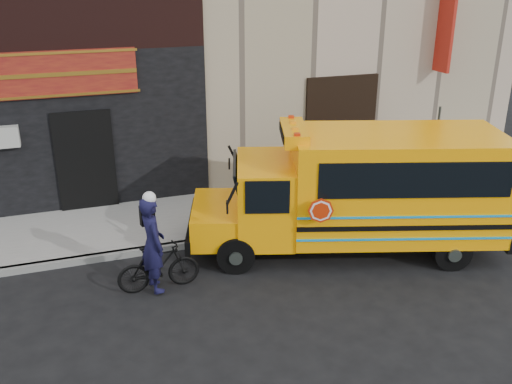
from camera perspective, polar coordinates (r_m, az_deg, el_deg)
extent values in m
plane|color=black|center=(11.44, 2.04, -10.34)|extent=(120.00, 120.00, 0.00)
cube|color=gray|center=(13.55, -1.81, -4.49)|extent=(40.00, 0.20, 0.15)
cube|color=gray|center=(14.86, -3.49, -2.04)|extent=(40.00, 3.00, 0.15)
cube|color=black|center=(15.19, -23.79, 4.96)|extent=(10.00, 0.30, 4.00)
cube|color=black|center=(15.19, -16.67, 2.94)|extent=(1.30, 0.10, 2.50)
cube|color=#A41D12|center=(17.71, 18.42, 15.19)|extent=(0.10, 0.70, 2.40)
cylinder|color=black|center=(12.07, -2.03, -6.30)|extent=(0.85, 0.50, 0.80)
cylinder|color=black|center=(13.77, -1.99, -2.56)|extent=(0.85, 0.50, 0.80)
cylinder|color=black|center=(12.87, 19.02, -5.68)|extent=(0.85, 0.50, 0.80)
cylinder|color=black|center=(14.48, 16.54, -2.24)|extent=(0.85, 0.50, 0.80)
cube|color=#FF9B05|center=(12.75, -4.06, -2.71)|extent=(1.54, 2.20, 0.70)
cube|color=black|center=(12.89, -6.48, -3.74)|extent=(0.71, 2.00, 0.35)
cube|color=#FF9B05|center=(12.55, 0.91, -0.58)|extent=(1.76, 2.36, 1.70)
cube|color=black|center=(12.39, -1.72, 1.10)|extent=(0.58, 1.74, 0.90)
cube|color=#FF9B05|center=(12.87, 13.70, 0.89)|extent=(4.95, 3.41, 2.25)
cube|color=black|center=(14.04, 22.34, -3.14)|extent=(0.75, 2.14, 0.30)
cube|color=black|center=(11.74, 15.72, 1.13)|extent=(3.74, 1.17, 0.75)
cube|color=#FF9B05|center=(12.10, 3.80, 5.94)|extent=(0.94, 1.68, 0.28)
cylinder|color=red|center=(11.35, 6.50, -1.87)|extent=(0.51, 0.18, 0.52)
cylinder|color=#475049|center=(15.61, 17.37, 3.25)|extent=(0.06, 0.06, 2.74)
cube|color=#A41D12|center=(15.31, 17.93, 6.19)|extent=(0.04, 0.24, 0.34)
cube|color=white|center=(15.42, 17.74, 4.66)|extent=(0.04, 0.24, 0.30)
imported|color=black|center=(11.57, -9.72, -7.41)|extent=(1.65, 0.48, 0.99)
imported|color=black|center=(11.31, -10.28, -5.37)|extent=(0.60, 0.79, 1.97)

